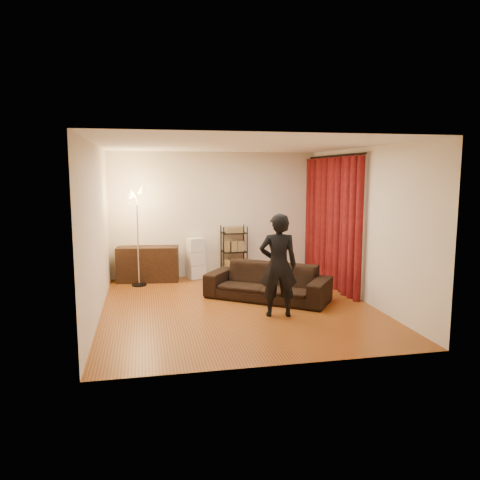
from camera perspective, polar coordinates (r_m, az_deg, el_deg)
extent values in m
plane|color=#925218|center=(8.03, -0.27, -8.12)|extent=(5.00, 5.00, 0.00)
plane|color=white|center=(7.72, -0.29, 11.50)|extent=(5.00, 5.00, 0.00)
plane|color=beige|center=(10.21, -3.04, 3.10)|extent=(5.00, 0.00, 5.00)
plane|color=beige|center=(5.35, 4.99, -1.57)|extent=(5.00, 0.00, 5.00)
plane|color=beige|center=(7.64, -17.06, 1.04)|extent=(0.00, 5.00, 5.00)
plane|color=beige|center=(8.49, 14.79, 1.80)|extent=(0.00, 5.00, 5.00)
cylinder|color=black|center=(9.43, 11.45, 10.01)|extent=(0.04, 2.65, 0.04)
imported|color=black|center=(8.41, 3.36, -5.14)|extent=(2.26, 1.96, 0.64)
imported|color=black|center=(7.37, 4.68, -3.07)|extent=(0.66, 0.49, 1.64)
cube|color=black|center=(9.96, -11.16, -2.89)|extent=(1.30, 0.62, 0.73)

